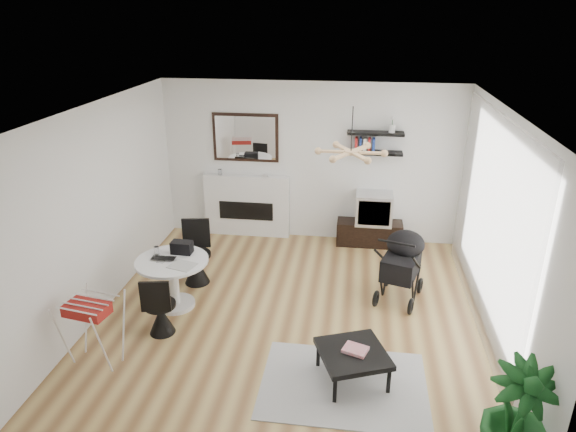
# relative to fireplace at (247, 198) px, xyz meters

# --- Properties ---
(floor) EXTENTS (5.00, 5.00, 0.00)m
(floor) POSITION_rel_fireplace_xyz_m (1.10, -2.42, -0.69)
(floor) COLOR brown
(floor) RESTS_ON ground
(ceiling) EXTENTS (5.00, 5.00, 0.00)m
(ceiling) POSITION_rel_fireplace_xyz_m (1.10, -2.42, 2.01)
(ceiling) COLOR white
(ceiling) RESTS_ON wall_back
(wall_back) EXTENTS (5.00, 0.00, 5.00)m
(wall_back) POSITION_rel_fireplace_xyz_m (1.10, 0.08, 0.66)
(wall_back) COLOR white
(wall_back) RESTS_ON floor
(wall_left) EXTENTS (0.00, 5.00, 5.00)m
(wall_left) POSITION_rel_fireplace_xyz_m (-1.40, -2.42, 0.66)
(wall_left) COLOR white
(wall_left) RESTS_ON floor
(wall_right) EXTENTS (0.00, 5.00, 5.00)m
(wall_right) POSITION_rel_fireplace_xyz_m (3.60, -2.42, 0.66)
(wall_right) COLOR white
(wall_right) RESTS_ON floor
(sheer_curtain) EXTENTS (0.04, 3.60, 2.60)m
(sheer_curtain) POSITION_rel_fireplace_xyz_m (3.50, -2.22, 0.66)
(sheer_curtain) COLOR white
(sheer_curtain) RESTS_ON wall_right
(fireplace) EXTENTS (1.50, 0.17, 2.16)m
(fireplace) POSITION_rel_fireplace_xyz_m (0.00, 0.00, 0.00)
(fireplace) COLOR white
(fireplace) RESTS_ON floor
(shelf_lower) EXTENTS (0.90, 0.25, 0.04)m
(shelf_lower) POSITION_rel_fireplace_xyz_m (2.15, -0.05, 0.91)
(shelf_lower) COLOR black
(shelf_lower) RESTS_ON wall_back
(shelf_upper) EXTENTS (0.90, 0.25, 0.04)m
(shelf_upper) POSITION_rel_fireplace_xyz_m (2.15, -0.05, 1.23)
(shelf_upper) COLOR black
(shelf_upper) RESTS_ON wall_back
(pendant_lamp) EXTENTS (0.90, 0.90, 0.10)m
(pendant_lamp) POSITION_rel_fireplace_xyz_m (1.80, -2.12, 1.46)
(pendant_lamp) COLOR tan
(pendant_lamp) RESTS_ON ceiling
(tv_console) EXTENTS (1.10, 0.38, 0.41)m
(tv_console) POSITION_rel_fireplace_xyz_m (2.15, -0.13, -0.48)
(tv_console) COLOR black
(tv_console) RESTS_ON floor
(crt_tv) EXTENTS (0.60, 0.53, 0.53)m
(crt_tv) POSITION_rel_fireplace_xyz_m (2.20, -0.13, -0.01)
(crt_tv) COLOR silver
(crt_tv) RESTS_ON tv_console
(dining_table) EXTENTS (0.96, 0.96, 0.70)m
(dining_table) POSITION_rel_fireplace_xyz_m (-0.47, -2.48, -0.22)
(dining_table) COLOR white
(dining_table) RESTS_ON floor
(laptop) EXTENTS (0.32, 0.21, 0.03)m
(laptop) POSITION_rel_fireplace_xyz_m (-0.58, -2.53, 0.03)
(laptop) COLOR black
(laptop) RESTS_ON dining_table
(black_bag) EXTENTS (0.28, 0.18, 0.17)m
(black_bag) POSITION_rel_fireplace_xyz_m (-0.40, -2.26, 0.10)
(black_bag) COLOR black
(black_bag) RESTS_ON dining_table
(newspaper) EXTENTS (0.38, 0.34, 0.01)m
(newspaper) POSITION_rel_fireplace_xyz_m (-0.28, -2.62, 0.02)
(newspaper) COLOR silver
(newspaper) RESTS_ON dining_table
(drinking_glass) EXTENTS (0.07, 0.07, 0.11)m
(drinking_glass) POSITION_rel_fireplace_xyz_m (-0.72, -2.34, 0.07)
(drinking_glass) COLOR white
(drinking_glass) RESTS_ON dining_table
(chair_far) EXTENTS (0.46, 0.48, 0.93)m
(chair_far) POSITION_rel_fireplace_xyz_m (-0.38, -1.79, -0.39)
(chair_far) COLOR black
(chair_far) RESTS_ON floor
(chair_near) EXTENTS (0.40, 0.42, 0.82)m
(chair_near) POSITION_rel_fireplace_xyz_m (-0.43, -3.11, -0.43)
(chair_near) COLOR black
(chair_near) RESTS_ON floor
(drying_rack) EXTENTS (0.62, 0.59, 0.82)m
(drying_rack) POSITION_rel_fireplace_xyz_m (-0.95, -3.75, -0.25)
(drying_rack) COLOR white
(drying_rack) RESTS_ON floor
(stroller) EXTENTS (0.75, 0.95, 1.06)m
(stroller) POSITION_rel_fireplace_xyz_m (2.56, -1.80, -0.23)
(stroller) COLOR black
(stroller) RESTS_ON floor
(rug) EXTENTS (1.78, 1.28, 0.01)m
(rug) POSITION_rel_fireplace_xyz_m (1.86, -3.76, -0.68)
(rug) COLOR #9A9A9A
(rug) RESTS_ON floor
(coffee_table) EXTENTS (0.90, 0.90, 0.36)m
(coffee_table) POSITION_rel_fireplace_xyz_m (1.94, -3.64, -0.36)
(coffee_table) COLOR black
(coffee_table) RESTS_ON rug
(magazines) EXTENTS (0.30, 0.27, 0.04)m
(magazines) POSITION_rel_fireplace_xyz_m (1.97, -3.63, -0.30)
(magazines) COLOR #CB3248
(magazines) RESTS_ON coffee_table
(potted_plant) EXTENTS (0.69, 0.69, 1.07)m
(potted_plant) POSITION_rel_fireplace_xyz_m (3.35, -4.61, -0.15)
(potted_plant) COLOR #164E1C
(potted_plant) RESTS_ON floor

